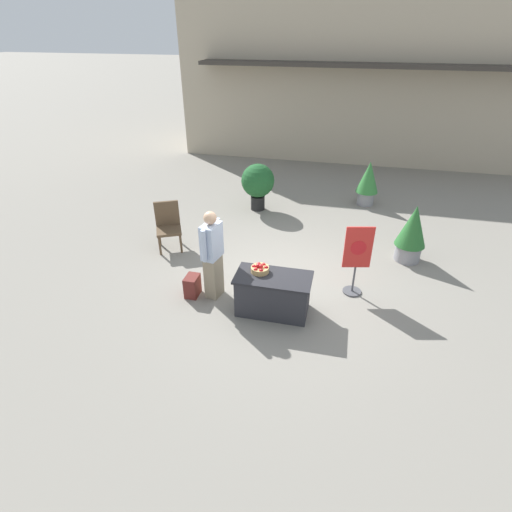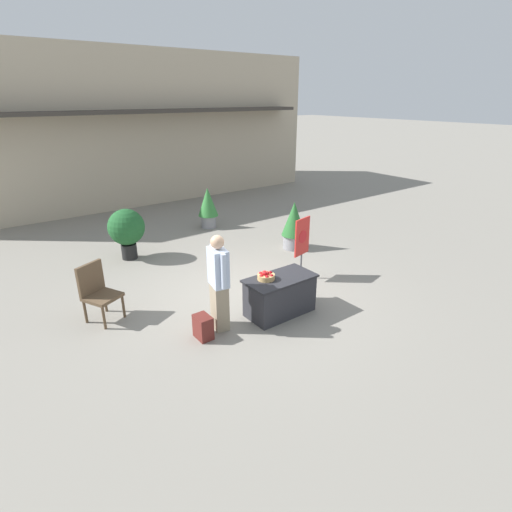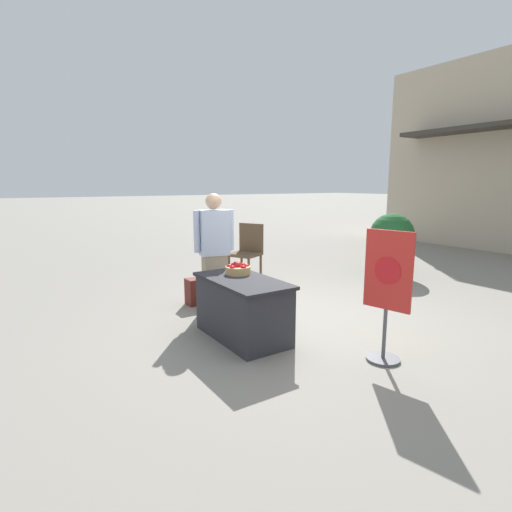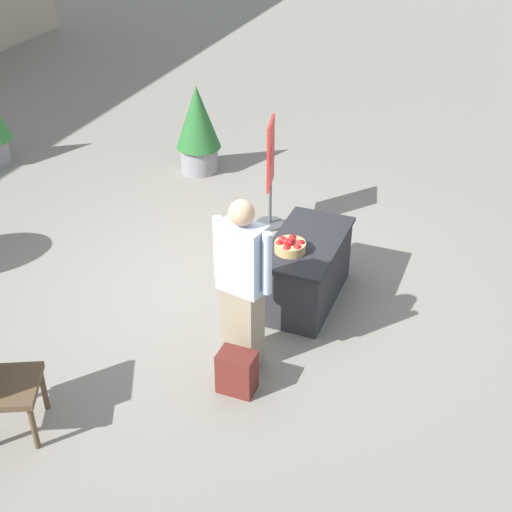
# 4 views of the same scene
# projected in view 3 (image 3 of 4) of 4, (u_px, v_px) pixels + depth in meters

# --- Properties ---
(ground_plane) EXTENTS (120.00, 120.00, 0.00)m
(ground_plane) POSITION_uv_depth(u_px,v_px,m) (298.00, 323.00, 5.51)
(ground_plane) COLOR gray
(display_table) EXTENTS (1.35, 0.70, 0.75)m
(display_table) POSITION_uv_depth(u_px,v_px,m) (243.00, 308.00, 4.92)
(display_table) COLOR #2D2D33
(display_table) RESTS_ON ground_plane
(apple_basket) EXTENTS (0.32, 0.32, 0.16)m
(apple_basket) POSITION_uv_depth(u_px,v_px,m) (238.00, 269.00, 5.11)
(apple_basket) COLOR tan
(apple_basket) RESTS_ON display_table
(person_visitor) EXTENTS (0.34, 0.60, 1.75)m
(person_visitor) POSITION_uv_depth(u_px,v_px,m) (214.00, 251.00, 5.93)
(person_visitor) COLOR gray
(person_visitor) RESTS_ON ground_plane
(backpack) EXTENTS (0.24, 0.34, 0.42)m
(backpack) POSITION_uv_depth(u_px,v_px,m) (197.00, 291.00, 6.33)
(backpack) COLOR maroon
(backpack) RESTS_ON ground_plane
(poster_board) EXTENTS (0.51, 0.36, 1.42)m
(poster_board) POSITION_uv_depth(u_px,v_px,m) (387.00, 293.00, 4.20)
(poster_board) COLOR #4C4C51
(poster_board) RESTS_ON ground_plane
(patio_chair) EXTENTS (0.74, 0.74, 1.09)m
(patio_chair) POSITION_uv_depth(u_px,v_px,m) (248.00, 248.00, 8.18)
(patio_chair) COLOR brown
(patio_chair) RESTS_ON ground_plane
(potted_plant_near_left) EXTENTS (0.91, 0.91, 1.30)m
(potted_plant_near_left) POSITION_uv_depth(u_px,v_px,m) (392.00, 237.00, 8.30)
(potted_plant_near_left) COLOR black
(potted_plant_near_left) RESTS_ON ground_plane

